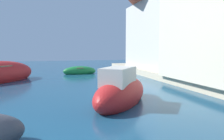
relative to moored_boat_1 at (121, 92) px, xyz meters
name	(u,v)px	position (x,y,z in m)	size (l,w,h in m)	color
moored_boat_1	(121,92)	(0.00, 0.00, 0.00)	(3.89, 4.29, 1.86)	#B21E1E
moored_boat_7	(80,71)	(-0.31, 11.15, -0.22)	(3.03, 1.07, 0.93)	#197233
waterfront_building_annex	(165,30)	(7.63, 9.68, 3.60)	(5.33, 8.30, 7.07)	beige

